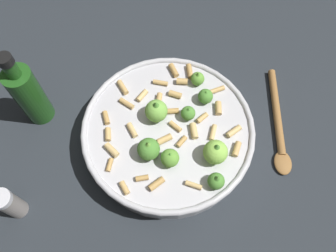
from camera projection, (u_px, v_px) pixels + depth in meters
The scene contains 5 objects.
ground_plane at pixel (168, 141), 0.72m from camera, with size 2.40×2.40×0.00m, color #23282D.
cooking_pan at pixel (169, 133), 0.68m from camera, with size 0.34×0.34×0.11m.
pepper_shaker at pixel (10, 204), 0.61m from camera, with size 0.04×0.04×0.09m.
olive_oil_bottle at pixel (29, 94), 0.68m from camera, with size 0.06×0.06×0.20m.
wooden_spoon at pixel (278, 125), 0.73m from camera, with size 0.19×0.20×0.02m.
Camera 1 is at (-0.19, -0.22, 0.66)m, focal length 36.12 mm.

